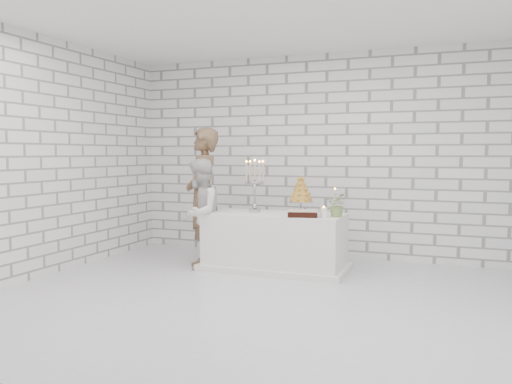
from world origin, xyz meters
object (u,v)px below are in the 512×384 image
at_px(candelabra, 255,186).
at_px(groom, 203,196).
at_px(bride, 200,214).
at_px(cake_table, 275,242).
at_px(croquembouche, 301,194).

bearing_deg(candelabra, groom, -175.63).
relative_size(groom, bride, 1.29).
xyz_separation_m(bride, candelabra, (0.67, 0.31, 0.37)).
bearing_deg(cake_table, groom, -179.28).
bearing_deg(croquembouche, groom, -172.95).
relative_size(groom, candelabra, 2.65).
distance_m(cake_table, bride, 1.06).
bearing_deg(bride, croquembouche, 98.66).
relative_size(bride, candelabra, 2.06).
bearing_deg(candelabra, croquembouche, 10.30).
distance_m(groom, bride, 0.34).
xyz_separation_m(groom, candelabra, (0.75, 0.06, 0.16)).
distance_m(bride, croquembouche, 1.37).
distance_m(cake_table, candelabra, 0.79).
bearing_deg(cake_table, croquembouche, 26.52).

